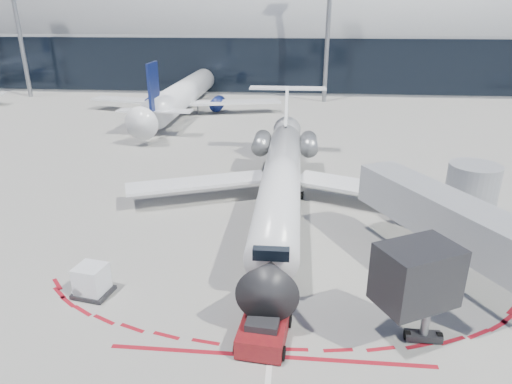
# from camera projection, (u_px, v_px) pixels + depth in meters

# --- Properties ---
(ground) EXTENTS (260.00, 260.00, 0.00)m
(ground) POSITION_uv_depth(u_px,v_px,m) (281.00, 234.00, 30.13)
(ground) COLOR slate
(ground) RESTS_ON ground
(apron_centerline) EXTENTS (0.25, 40.00, 0.01)m
(apron_centerline) POSITION_uv_depth(u_px,v_px,m) (282.00, 221.00, 31.98)
(apron_centerline) COLOR silver
(apron_centerline) RESTS_ON ground
(apron_stop_bar) EXTENTS (14.00, 0.25, 0.01)m
(apron_stop_bar) POSITION_uv_depth(u_px,v_px,m) (270.00, 356.00, 19.49)
(apron_stop_bar) COLOR maroon
(apron_stop_bar) RESTS_ON ground
(terminal_building) EXTENTS (150.00, 24.15, 24.00)m
(terminal_building) POSITION_uv_depth(u_px,v_px,m) (296.00, 40.00, 87.09)
(terminal_building) COLOR gray
(terminal_building) RESTS_ON ground
(jet_bridge) EXTENTS (10.03, 15.20, 4.90)m
(jet_bridge) POSITION_uv_depth(u_px,v_px,m) (456.00, 218.00, 25.40)
(jet_bridge) COLOR #979B9F
(jet_bridge) RESTS_ON ground
(light_mast_west) EXTENTS (0.70, 0.70, 25.00)m
(light_mast_west) POSITION_uv_depth(u_px,v_px,m) (17.00, 19.00, 73.75)
(light_mast_west) COLOR gray
(light_mast_west) RESTS_ON ground
(light_mast_centre) EXTENTS (0.70, 0.70, 25.00)m
(light_mast_centre) POSITION_uv_depth(u_px,v_px,m) (328.00, 20.00, 69.48)
(light_mast_centre) COLOR gray
(light_mast_centre) RESTS_ON ground
(regional_jet) EXTENTS (23.83, 29.38, 7.36)m
(regional_jet) POSITION_uv_depth(u_px,v_px,m) (282.00, 175.00, 33.75)
(regional_jet) COLOR silver
(regional_jet) RESTS_ON ground
(pushback_tug) EXTENTS (2.47, 5.21, 1.33)m
(pushback_tug) POSITION_uv_depth(u_px,v_px,m) (264.00, 329.00, 20.28)
(pushback_tug) COLOR #5D0D14
(pushback_tug) RESTS_ON ground
(ramp_worker) EXTENTS (0.75, 0.56, 1.87)m
(ramp_worker) POSITION_uv_depth(u_px,v_px,m) (273.00, 309.00, 21.08)
(ramp_worker) COLOR #C0E518
(ramp_worker) RESTS_ON ground
(uld_container) EXTENTS (2.05, 1.84, 1.70)m
(uld_container) POSITION_uv_depth(u_px,v_px,m) (92.00, 281.00, 23.41)
(uld_container) COLOR black
(uld_container) RESTS_ON ground
(bg_airliner_1) EXTENTS (32.52, 34.43, 10.52)m
(bg_airliner_1) POSITION_uv_depth(u_px,v_px,m) (183.00, 75.00, 64.67)
(bg_airliner_1) COLOR silver
(bg_airliner_1) RESTS_ON ground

